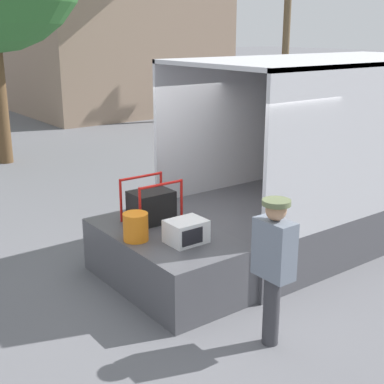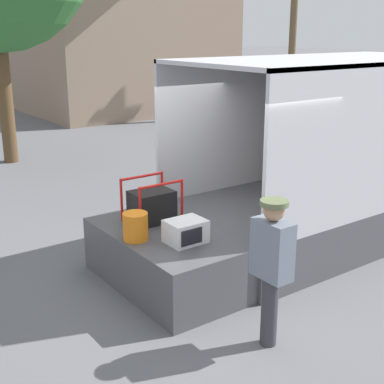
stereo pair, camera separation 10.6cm
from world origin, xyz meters
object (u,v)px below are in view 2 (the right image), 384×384
Objects in this scene: orange_bucket at (135,226)px; utility_pole at (294,13)px; worker_person at (272,259)px; microwave at (186,231)px; portable_generator at (153,205)px.

utility_pole reaches higher than orange_bucket.
worker_person is at bearing -73.16° from orange_bucket.
portable_generator is at bearing 84.63° from microwave.
worker_person is (0.56, -1.86, 0.08)m from orange_bucket.
microwave is 0.64m from orange_bucket.
worker_person is at bearing -86.00° from microwave.
orange_bucket is at bearing 106.84° from worker_person.
orange_bucket is 16.16m from utility_pole.
orange_bucket is 0.22× the size of worker_person.
portable_generator is 0.42× the size of worker_person.
portable_generator reaches higher than orange_bucket.
orange_bucket reaches higher than microwave.
portable_generator is (0.08, 0.90, 0.08)m from microwave.
microwave is at bearing 94.00° from worker_person.
microwave is 0.29× the size of worker_person.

